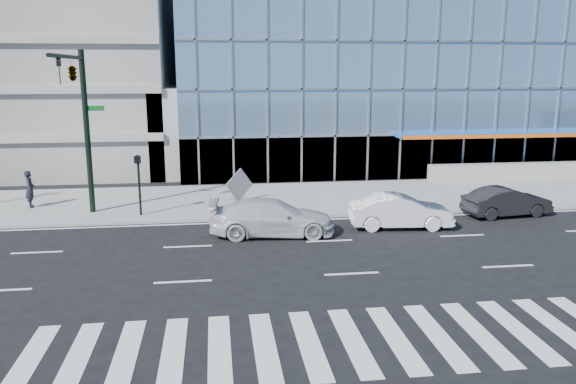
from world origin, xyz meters
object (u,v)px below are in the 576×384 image
object	(u,v)px
pedestrian	(30,189)
dark_sedan	(507,202)
traffic_signal	(77,93)
ped_signal_post	(139,176)
white_sedan	(400,211)
tilted_panel	(239,185)
white_suv	(272,217)

from	to	relation	value
pedestrian	dark_sedan	bearing A→B (deg)	-113.21
traffic_signal	dark_sedan	distance (m)	21.43
traffic_signal	ped_signal_post	size ratio (longest dim) A/B	2.67
ped_signal_post	white_sedan	world-z (taller)	ped_signal_post
white_sedan	dark_sedan	bearing A→B (deg)	-71.60
ped_signal_post	tilted_panel	distance (m)	5.66
white_suv	pedestrian	bearing A→B (deg)	67.02
ped_signal_post	dark_sedan	bearing A→B (deg)	-6.11
dark_sedan	tilted_panel	bearing A→B (deg)	64.16
ped_signal_post	pedestrian	xyz separation A→B (m)	(-5.88, 2.44, -1.02)
white_suv	dark_sedan	bearing A→B (deg)	-77.64
traffic_signal	white_sedan	distance (m)	15.90
dark_sedan	tilted_panel	world-z (taller)	tilted_panel
traffic_signal	pedestrian	distance (m)	6.69
white_sedan	tilted_panel	distance (m)	9.18
ped_signal_post	white_sedan	distance (m)	12.69
dark_sedan	white_sedan	bearing A→B (deg)	95.38
traffic_signal	pedestrian	xyz separation A→B (m)	(-3.38, 2.82, -5.04)
white_suv	traffic_signal	bearing A→B (deg)	73.04
white_suv	pedestrian	size ratio (longest dim) A/B	2.83
ped_signal_post	tilted_panel	size ratio (longest dim) A/B	2.31
ped_signal_post	white_suv	xyz separation A→B (m)	(6.17, -3.70, -1.34)
traffic_signal	tilted_panel	world-z (taller)	traffic_signal
dark_sedan	white_suv	bearing A→B (deg)	90.81
ped_signal_post	tilted_panel	xyz separation A→B (m)	(5.00, 2.42, -1.08)
traffic_signal	white_suv	distance (m)	10.72
white_sedan	ped_signal_post	bearing A→B (deg)	80.26
ped_signal_post	white_suv	size ratio (longest dim) A/B	0.54
ped_signal_post	white_sedan	xyz separation A→B (m)	(12.17, -3.32, -1.36)
dark_sedan	pedestrian	bearing A→B (deg)	72.15
white_sedan	tilted_panel	xyz separation A→B (m)	(-7.17, 5.74, 0.28)
ped_signal_post	pedestrian	size ratio (longest dim) A/B	1.54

